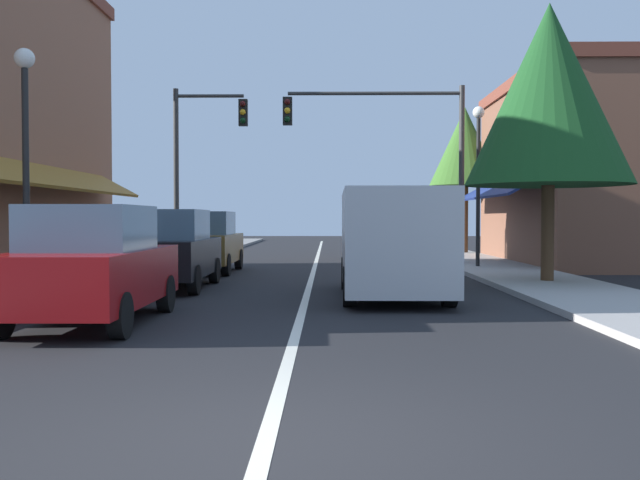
% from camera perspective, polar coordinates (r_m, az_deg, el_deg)
% --- Properties ---
extents(ground_plane, '(80.00, 80.00, 0.00)m').
position_cam_1_polar(ground_plane, '(22.97, -0.44, -2.19)').
color(ground_plane, black).
extents(sidewalk_left, '(2.60, 56.00, 0.12)m').
position_cam_1_polar(sidewalk_left, '(23.72, -13.85, -1.97)').
color(sidewalk_left, gray).
rests_on(sidewalk_left, ground).
extents(sidewalk_right, '(2.60, 56.00, 0.12)m').
position_cam_1_polar(sidewalk_right, '(23.51, 13.09, -2.00)').
color(sidewalk_right, '#A39E99').
rests_on(sidewalk_right, ground).
extents(lane_center_stripe, '(0.14, 52.00, 0.01)m').
position_cam_1_polar(lane_center_stripe, '(22.97, -0.44, -2.18)').
color(lane_center_stripe, silver).
rests_on(lane_center_stripe, ground).
extents(storefront_right_block, '(5.36, 10.20, 6.41)m').
position_cam_1_polar(storefront_right_block, '(26.33, 19.29, 5.21)').
color(storefront_right_block, brown).
rests_on(storefront_right_block, ground).
extents(parked_car_nearest_left, '(1.81, 4.11, 1.77)m').
position_cam_1_polar(parked_car_nearest_left, '(11.17, -17.68, -1.94)').
color(parked_car_nearest_left, maroon).
rests_on(parked_car_nearest_left, ground).
extents(parked_car_second_left, '(1.80, 4.11, 1.77)m').
position_cam_1_polar(parked_car_second_left, '(16.33, -11.89, -0.75)').
color(parked_car_second_left, black).
rests_on(parked_car_second_left, ground).
extents(parked_car_third_left, '(1.79, 4.10, 1.77)m').
position_cam_1_polar(parked_car_third_left, '(21.04, -9.11, -0.18)').
color(parked_car_third_left, brown).
rests_on(parked_car_third_left, ground).
extents(van_in_lane, '(2.04, 5.20, 2.12)m').
position_cam_1_polar(van_in_lane, '(14.36, 5.77, 0.01)').
color(van_in_lane, '#B2B7BC').
rests_on(van_in_lane, ground).
extents(traffic_signal_mast_arm, '(5.92, 0.50, 5.90)m').
position_cam_1_polar(traffic_signal_mast_arm, '(23.69, 6.34, 7.79)').
color(traffic_signal_mast_arm, '#333333').
rests_on(traffic_signal_mast_arm, ground).
extents(traffic_signal_left_corner, '(2.58, 0.50, 6.02)m').
position_cam_1_polar(traffic_signal_left_corner, '(25.09, -9.66, 7.05)').
color(traffic_signal_left_corner, '#333333').
rests_on(traffic_signal_left_corner, ground).
extents(street_lamp_left_near, '(0.36, 0.36, 4.62)m').
position_cam_1_polar(street_lamp_left_near, '(14.02, -22.40, 7.96)').
color(street_lamp_left_near, black).
rests_on(street_lamp_left_near, ground).
extents(street_lamp_right_mid, '(0.36, 0.36, 4.97)m').
position_cam_1_polar(street_lamp_right_mid, '(22.37, 12.49, 6.19)').
color(street_lamp_right_mid, black).
rests_on(street_lamp_right_mid, ground).
extents(tree_right_near, '(3.85, 3.85, 6.59)m').
position_cam_1_polar(tree_right_near, '(17.83, 17.76, 10.95)').
color(tree_right_near, '#4C331E').
rests_on(tree_right_near, ground).
extents(tree_right_far, '(3.02, 3.02, 6.28)m').
position_cam_1_polar(tree_right_far, '(31.21, 11.46, 7.25)').
color(tree_right_far, '#4C331E').
rests_on(tree_right_far, ground).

